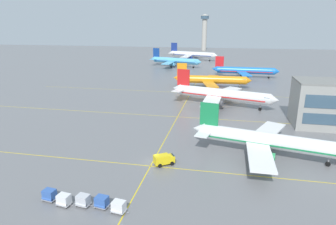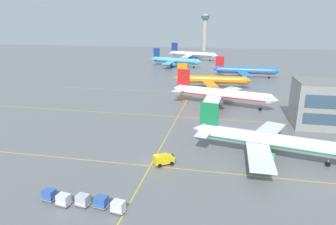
% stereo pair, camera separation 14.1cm
% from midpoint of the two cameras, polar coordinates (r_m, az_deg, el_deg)
% --- Properties ---
extents(ground_plane, '(600.00, 600.00, 0.00)m').
position_cam_midpoint_polar(ground_plane, '(61.17, -2.94, -9.58)').
color(ground_plane, slate).
extents(airliner_front_gate, '(33.38, 28.35, 10.45)m').
position_cam_midpoint_polar(airliner_front_gate, '(65.58, 18.82, -5.22)').
color(airliner_front_gate, white).
rests_on(airliner_front_gate, ground).
extents(airliner_second_row, '(36.97, 31.54, 11.69)m').
position_cam_midpoint_polar(airliner_second_row, '(102.10, 10.40, 3.51)').
color(airliner_second_row, white).
rests_on(airliner_second_row, ground).
extents(airliner_third_row, '(34.34, 29.65, 10.69)m').
position_cam_midpoint_polar(airliner_third_row, '(130.53, 8.56, 6.37)').
color(airliner_third_row, orange).
rests_on(airliner_third_row, ground).
extents(airliner_far_left_stand, '(34.65, 29.96, 10.80)m').
position_cam_midpoint_polar(airliner_far_left_stand, '(159.83, 14.85, 7.94)').
color(airliner_far_left_stand, blue).
rests_on(airliner_far_left_stand, ground).
extents(airliner_far_right_stand, '(36.51, 31.15, 11.56)m').
position_cam_midpoint_polar(airliner_far_right_stand, '(194.74, 1.45, 10.11)').
color(airliner_far_right_stand, '#5BB7E5').
rests_on(airliner_far_right_stand, ground).
extents(airliner_distant_taxiway, '(40.29, 34.39, 12.76)m').
position_cam_midpoint_polar(airliner_distant_taxiway, '(231.45, 4.81, 11.26)').
color(airliner_distant_taxiway, white).
rests_on(airliner_distant_taxiway, ground).
extents(taxiway_markings, '(132.22, 108.29, 0.01)m').
position_cam_midpoint_polar(taxiway_markings, '(89.18, 1.93, -0.85)').
color(taxiway_markings, yellow).
rests_on(taxiway_markings, ground).
extents(service_truck_red_van, '(4.45, 3.78, 2.10)m').
position_cam_midpoint_polar(service_truck_red_van, '(59.45, -0.74, -9.12)').
color(service_truck_red_van, yellow).
rests_on(service_truck_red_van, ground).
extents(baggage_cart_row_leftmost, '(2.84, 1.95, 1.86)m').
position_cam_midpoint_polar(baggage_cart_row_leftmost, '(52.27, -22.20, -14.68)').
color(baggage_cart_row_leftmost, '#99999E').
rests_on(baggage_cart_row_leftmost, ground).
extents(baggage_cart_row_second, '(2.84, 1.95, 1.86)m').
position_cam_midpoint_polar(baggage_cart_row_second, '(50.22, -19.72, -15.77)').
color(baggage_cart_row_second, '#99999E').
rests_on(baggage_cart_row_second, ground).
extents(baggage_cart_row_middle, '(2.84, 1.95, 1.86)m').
position_cam_midpoint_polar(baggage_cart_row_middle, '(49.21, -16.28, -16.15)').
color(baggage_cart_row_middle, '#99999E').
rests_on(baggage_cart_row_middle, ground).
extents(baggage_cart_row_fourth, '(2.84, 1.95, 1.86)m').
position_cam_midpoint_polar(baggage_cart_row_fourth, '(48.15, -12.85, -16.66)').
color(baggage_cart_row_fourth, '#99999E').
rests_on(baggage_cart_row_fourth, ground).
extents(baggage_cart_row_fifth, '(2.84, 1.95, 1.86)m').
position_cam_midpoint_polar(baggage_cart_row_fifth, '(46.60, -9.64, -17.71)').
color(baggage_cart_row_fifth, '#99999E').
rests_on(baggage_cart_row_fifth, ground).
extents(control_tower, '(8.82, 8.82, 37.00)m').
position_cam_midpoint_polar(control_tower, '(320.52, 7.25, 15.85)').
color(control_tower, '#ADA89E').
rests_on(control_tower, ground).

